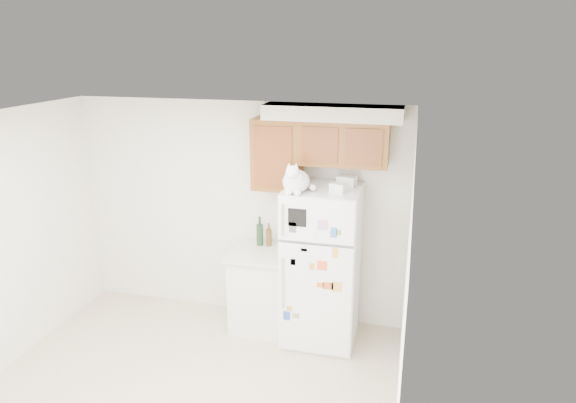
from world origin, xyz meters
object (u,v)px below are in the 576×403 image
(storage_box_back, at_px, (347,181))
(storage_box_front, at_px, (338,188))
(refrigerator, at_px, (322,266))
(bottle_green, at_px, (260,231))
(cat, at_px, (296,181))
(base_counter, at_px, (261,289))
(bottle_amber, at_px, (269,234))

(storage_box_back, xyz_separation_m, storage_box_front, (-0.05, -0.26, -0.01))
(refrigerator, relative_size, bottle_green, 5.11)
(refrigerator, xyz_separation_m, cat, (-0.23, -0.22, 0.97))
(refrigerator, height_order, storage_box_back, storage_box_back)
(refrigerator, distance_m, storage_box_back, 0.94)
(cat, relative_size, storage_box_back, 2.59)
(base_counter, xyz_separation_m, bottle_green, (-0.06, 0.16, 0.62))
(cat, height_order, bottle_amber, cat)
(bottle_green, xyz_separation_m, bottle_amber, (0.10, 0.01, -0.03))
(storage_box_back, distance_m, storage_box_front, 0.26)
(base_counter, xyz_separation_m, cat, (0.46, -0.30, 1.36))
(storage_box_front, relative_size, bottle_green, 0.45)
(base_counter, xyz_separation_m, storage_box_front, (0.86, -0.18, 1.28))
(refrigerator, relative_size, storage_box_front, 11.33)
(cat, bearing_deg, base_counter, 146.88)
(bottle_green, bearing_deg, refrigerator, -17.28)
(cat, height_order, storage_box_front, cat)
(refrigerator, height_order, storage_box_front, storage_box_front)
(refrigerator, height_order, base_counter, refrigerator)
(storage_box_back, bearing_deg, bottle_green, -172.28)
(base_counter, distance_m, bottle_amber, 0.61)
(refrigerator, bearing_deg, base_counter, 173.90)
(base_counter, height_order, bottle_green, bottle_green)
(refrigerator, xyz_separation_m, storage_box_back, (0.22, 0.15, 0.90))
(base_counter, bearing_deg, refrigerator, -6.10)
(cat, bearing_deg, storage_box_back, 40.20)
(bottle_amber, bearing_deg, base_counter, -105.33)
(cat, relative_size, storage_box_front, 3.11)
(base_counter, bearing_deg, bottle_green, 109.34)
(storage_box_back, xyz_separation_m, bottle_amber, (-0.86, 0.09, -0.70))
(storage_box_back, height_order, bottle_amber, storage_box_back)
(storage_box_front, bearing_deg, cat, -144.18)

